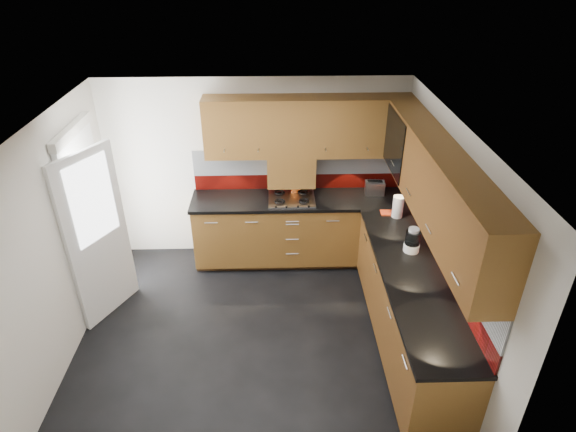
{
  "coord_description": "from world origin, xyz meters",
  "views": [
    {
      "loc": [
        0.24,
        -3.89,
        3.8
      ],
      "look_at": [
        0.38,
        0.65,
        1.17
      ],
      "focal_mm": 30.0,
      "sensor_mm": 36.0,
      "label": 1
    }
  ],
  "objects_px": {
    "utensil_pot": "(296,185)",
    "toaster": "(375,188)",
    "food_processor": "(412,241)",
    "gas_hob": "(292,198)"
  },
  "relations": [
    {
      "from": "utensil_pot",
      "to": "toaster",
      "type": "xyz_separation_m",
      "value": [
        1.01,
        -0.09,
        -0.02
      ]
    },
    {
      "from": "food_processor",
      "to": "gas_hob",
      "type": "bearing_deg",
      "value": 135.63
    },
    {
      "from": "gas_hob",
      "to": "toaster",
      "type": "relative_size",
      "value": 2.29
    },
    {
      "from": "gas_hob",
      "to": "toaster",
      "type": "bearing_deg",
      "value": 6.57
    },
    {
      "from": "toaster",
      "to": "food_processor",
      "type": "height_order",
      "value": "food_processor"
    },
    {
      "from": "gas_hob",
      "to": "utensil_pot",
      "type": "bearing_deg",
      "value": 73.35
    },
    {
      "from": "utensil_pot",
      "to": "toaster",
      "type": "bearing_deg",
      "value": -4.85
    },
    {
      "from": "gas_hob",
      "to": "toaster",
      "type": "distance_m",
      "value": 1.08
    },
    {
      "from": "toaster",
      "to": "food_processor",
      "type": "distance_m",
      "value": 1.32
    },
    {
      "from": "gas_hob",
      "to": "toaster",
      "type": "height_order",
      "value": "toaster"
    }
  ]
}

